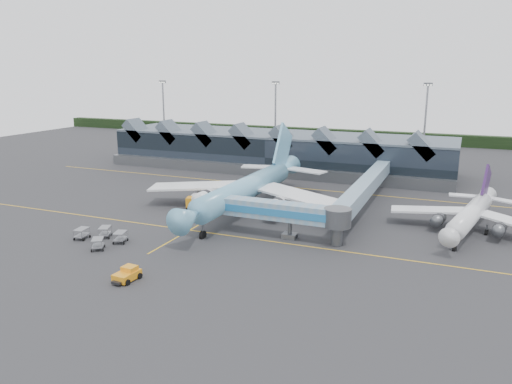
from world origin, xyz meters
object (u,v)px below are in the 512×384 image
at_px(main_airliner, 249,187).
at_px(regional_jet, 472,213).
at_px(jet_bridge, 284,213).
at_px(fuel_truck, 198,198).
at_px(pushback_tug, 127,274).

relative_size(main_airliner, regional_jet, 1.66).
xyz_separation_m(main_airliner, regional_jet, (38.50, 2.19, -1.36)).
relative_size(main_airliner, jet_bridge, 1.99).
height_order(main_airliner, jet_bridge, main_airliner).
distance_m(fuel_truck, pushback_tug, 35.41).
height_order(main_airliner, regional_jet, main_airliner).
distance_m(main_airliner, regional_jet, 38.59).
bearing_deg(regional_jet, fuel_truck, -164.44).
bearing_deg(pushback_tug, jet_bridge, 65.46).
height_order(jet_bridge, fuel_truck, jet_bridge).
bearing_deg(regional_jet, pushback_tug, -125.10).
bearing_deg(jet_bridge, fuel_truck, 153.59).
distance_m(main_airliner, pushback_tug, 35.78).
height_order(regional_jet, jet_bridge, regional_jet).
height_order(regional_jet, pushback_tug, regional_jet).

